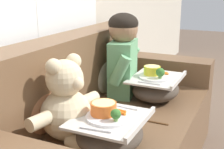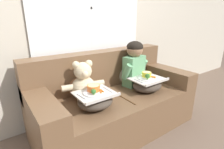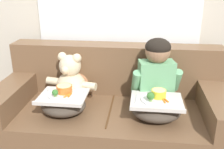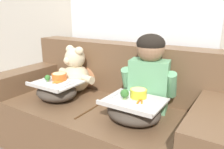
# 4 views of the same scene
# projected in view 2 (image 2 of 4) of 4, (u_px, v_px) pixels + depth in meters

# --- Properties ---
(ground_plane) EXTENTS (14.00, 14.00, 0.00)m
(ground_plane) POSITION_uv_depth(u_px,v_px,m) (116.00, 127.00, 2.16)
(ground_plane) COLOR brown
(wall_back_with_window) EXTENTS (8.00, 0.08, 2.60)m
(wall_back_with_window) POSITION_uv_depth(u_px,v_px,m) (90.00, 17.00, 2.19)
(wall_back_with_window) COLOR beige
(wall_back_with_window) RESTS_ON ground_plane
(couch) EXTENTS (1.88, 0.88, 0.90)m
(couch) POSITION_uv_depth(u_px,v_px,m) (113.00, 101.00, 2.11)
(couch) COLOR brown
(couch) RESTS_ON ground_plane
(throw_pillow_behind_child) EXTENTS (0.35, 0.17, 0.37)m
(throw_pillow_behind_child) POSITION_uv_depth(u_px,v_px,m) (126.00, 70.00, 2.37)
(throw_pillow_behind_child) COLOR #C1B293
(throw_pillow_behind_child) RESTS_ON couch
(throw_pillow_behind_teddy) EXTENTS (0.33, 0.16, 0.34)m
(throw_pillow_behind_teddy) POSITION_uv_depth(u_px,v_px,m) (77.00, 80.00, 1.97)
(throw_pillow_behind_teddy) COLOR #B2754C
(throw_pillow_behind_teddy) RESTS_ON couch
(child_figure) EXTENTS (0.42, 0.23, 0.57)m
(child_figure) POSITION_uv_depth(u_px,v_px,m) (134.00, 62.00, 2.20)
(child_figure) COLOR #66A370
(child_figure) RESTS_ON couch
(teddy_bear) EXTENTS (0.46, 0.33, 0.43)m
(teddy_bear) POSITION_uv_depth(u_px,v_px,m) (84.00, 83.00, 1.84)
(teddy_bear) COLOR beige
(teddy_bear) RESTS_ON couch
(lap_tray_child) EXTENTS (0.39, 0.32, 0.24)m
(lap_tray_child) POSITION_uv_depth(u_px,v_px,m) (147.00, 84.00, 2.08)
(lap_tray_child) COLOR #473D33
(lap_tray_child) RESTS_ON child_figure
(lap_tray_teddy) EXTENTS (0.36, 0.32, 0.22)m
(lap_tray_teddy) POSITION_uv_depth(u_px,v_px,m) (95.00, 99.00, 1.69)
(lap_tray_teddy) COLOR #473D33
(lap_tray_teddy) RESTS_ON teddy_bear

